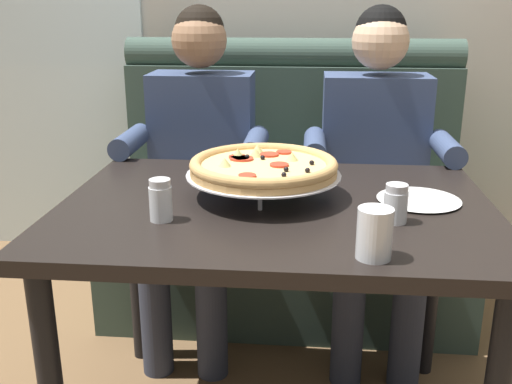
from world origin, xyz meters
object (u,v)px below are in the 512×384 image
(patio_chair, at_px, (101,126))
(booth_bench, at_px, (287,213))
(dining_table, at_px, (276,235))
(plate_near_left, at_px, (419,198))
(pizza, at_px, (263,167))
(drinking_glass, at_px, (374,237))
(shaker_parmesan, at_px, (161,203))
(diner_right, at_px, (375,161))
(diner_left, at_px, (198,157))
(shaker_pepper_flakes, at_px, (396,206))

(patio_chair, bearing_deg, booth_bench, -43.49)
(dining_table, bearing_deg, plate_near_left, 7.54)
(pizza, relative_size, drinking_glass, 3.86)
(dining_table, xyz_separation_m, shaker_parmesan, (-0.28, -0.16, 0.14))
(plate_near_left, bearing_deg, dining_table, -172.46)
(shaker_parmesan, distance_m, plate_near_left, 0.71)
(drinking_glass, height_order, patio_chair, drinking_glass)
(pizza, distance_m, shaker_parmesan, 0.33)
(diner_right, bearing_deg, booth_bench, 141.69)
(plate_near_left, distance_m, patio_chair, 2.63)
(drinking_glass, xyz_separation_m, patio_chair, (-1.48, 2.43, -0.28))
(dining_table, bearing_deg, diner_right, 62.14)
(diner_right, height_order, shaker_parmesan, diner_right)
(shaker_parmesan, xyz_separation_m, patio_chair, (-0.97, 2.25, -0.28))
(diner_right, bearing_deg, diner_left, 180.00)
(booth_bench, bearing_deg, dining_table, -90.00)
(diner_right, height_order, drinking_glass, diner_right)
(shaker_pepper_flakes, distance_m, patio_chair, 2.72)
(booth_bench, distance_m, shaker_parmesan, 1.17)
(patio_chair, bearing_deg, drinking_glass, -58.69)
(diner_right, distance_m, patio_chair, 2.16)
(diner_left, xyz_separation_m, shaker_pepper_flakes, (0.64, -0.76, 0.09))
(booth_bench, xyz_separation_m, dining_table, (0.00, -0.90, 0.26))
(diner_right, xyz_separation_m, patio_chair, (-1.59, 1.45, -0.19))
(dining_table, relative_size, shaker_parmesan, 10.99)
(diner_right, height_order, pizza, diner_right)
(plate_near_left, xyz_separation_m, patio_chair, (-1.64, 2.04, -0.24))
(diner_right, bearing_deg, plate_near_left, -84.42)
(booth_bench, xyz_separation_m, diner_left, (-0.34, -0.27, 0.31))
(plate_near_left, bearing_deg, shaker_pepper_flakes, -117.17)
(plate_near_left, relative_size, drinking_glass, 2.05)
(dining_table, xyz_separation_m, shaker_pepper_flakes, (0.31, -0.12, 0.14))
(booth_bench, height_order, patio_chair, booth_bench)
(dining_table, height_order, patio_chair, patio_chair)
(dining_table, bearing_deg, pizza, 126.32)
(dining_table, height_order, plate_near_left, plate_near_left)
(shaker_pepper_flakes, bearing_deg, patio_chair, 125.15)
(pizza, relative_size, plate_near_left, 1.88)
(pizza, height_order, shaker_pepper_flakes, pizza)
(plate_near_left, relative_size, patio_chair, 0.27)
(diner_right, relative_size, shaker_parmesan, 11.79)
(diner_left, distance_m, plate_near_left, 0.94)
(shaker_pepper_flakes, relative_size, plate_near_left, 0.43)
(shaker_parmesan, bearing_deg, shaker_pepper_flakes, 3.93)
(dining_table, relative_size, pizza, 2.73)
(booth_bench, distance_m, shaker_pepper_flakes, 1.14)
(diner_right, relative_size, drinking_glass, 11.29)
(dining_table, relative_size, patio_chair, 1.38)
(diner_left, bearing_deg, dining_table, -62.14)
(shaker_parmesan, relative_size, patio_chair, 0.13)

